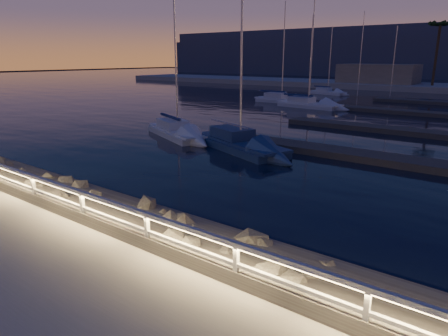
% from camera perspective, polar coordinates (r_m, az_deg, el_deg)
% --- Properties ---
extents(ground, '(400.00, 400.00, 0.00)m').
position_cam_1_polar(ground, '(10.27, -2.98, -14.38)').
color(ground, '#ADA69C').
rests_on(ground, ground).
extents(harbor_water, '(400.00, 440.00, 0.60)m').
position_cam_1_polar(harbor_water, '(38.92, 28.15, 4.68)').
color(harbor_water, black).
rests_on(harbor_water, ground).
extents(guard_rail, '(44.11, 0.12, 1.06)m').
position_cam_1_polar(guard_rail, '(9.95, -3.35, -10.39)').
color(guard_rail, silver).
rests_on(guard_rail, ground).
extents(riprap, '(36.50, 2.33, 1.24)m').
position_cam_1_polar(riprap, '(11.10, 4.02, -13.16)').
color(riprap, slate).
rests_on(riprap, ground).
extents(floating_docks, '(22.00, 36.00, 0.40)m').
position_cam_1_polar(floating_docks, '(40.09, 28.56, 5.72)').
color(floating_docks, '#514A43').
rests_on(floating_docks, ground).
extents(palm_left, '(3.00, 3.00, 11.20)m').
position_cam_1_polar(palm_left, '(80.14, 28.49, 17.32)').
color(palm_left, '#4B3823').
rests_on(palm_left, ground).
extents(distant_hills, '(230.00, 37.50, 18.00)m').
position_cam_1_polar(distant_hills, '(143.22, 26.65, 13.77)').
color(distant_hills, '#3A415A').
rests_on(distant_hills, ground).
extents(sailboat_a, '(8.06, 4.93, 13.40)m').
position_cam_1_polar(sailboat_a, '(25.70, 2.10, 3.72)').
color(sailboat_a, navy).
rests_on(sailboat_a, ground).
extents(sailboat_b, '(7.54, 4.82, 12.54)m').
position_cam_1_polar(sailboat_b, '(30.32, -6.76, 5.35)').
color(sailboat_b, silver).
rests_on(sailboat_b, ground).
extents(sailboat_e, '(6.12, 1.98, 10.39)m').
position_cam_1_polar(sailboat_e, '(48.68, 11.76, 8.91)').
color(sailboat_e, silver).
rests_on(sailboat_e, ground).
extents(sailboat_i, '(7.37, 2.29, 12.56)m').
position_cam_1_polar(sailboat_i, '(53.70, 8.06, 9.72)').
color(sailboat_i, silver).
rests_on(sailboat_i, ground).
extents(sailboat_j, '(8.13, 3.21, 13.50)m').
position_cam_1_polar(sailboat_j, '(48.76, 11.81, 8.98)').
color(sailboat_j, silver).
rests_on(sailboat_j, ground).
extents(sailboat_m, '(6.32, 3.05, 10.44)m').
position_cam_1_polar(sailboat_m, '(67.25, 14.50, 10.49)').
color(sailboat_m, silver).
rests_on(sailboat_m, ground).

